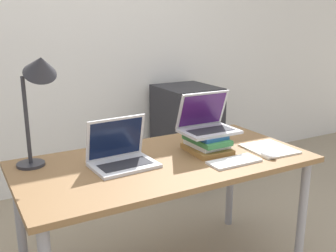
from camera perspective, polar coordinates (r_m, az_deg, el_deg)
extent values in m
cube|color=silver|center=(3.43, -13.63, 13.16)|extent=(8.00, 0.05, 2.70)
cube|color=brown|center=(2.09, -0.44, -5.22)|extent=(1.54, 0.78, 0.03)
cylinder|color=gray|center=(2.43, 18.85, -12.57)|extent=(0.05, 0.05, 0.70)
cylinder|color=gray|center=(2.34, -20.56, -13.86)|extent=(0.05, 0.05, 0.70)
cylinder|color=gray|center=(2.85, 9.02, -7.60)|extent=(0.05, 0.05, 0.70)
cube|color=silver|center=(2.00, -6.39, -5.66)|extent=(0.33, 0.25, 0.02)
cube|color=#232328|center=(1.98, -6.22, -5.54)|extent=(0.27, 0.13, 0.00)
cube|color=silver|center=(2.03, -7.61, -1.73)|extent=(0.32, 0.07, 0.23)
cube|color=#0F1938|center=(2.03, -7.55, -1.79)|extent=(0.29, 0.06, 0.20)
cube|color=olive|center=(2.22, 5.69, -3.34)|extent=(0.22, 0.27, 0.03)
cube|color=white|center=(2.22, 5.67, -2.52)|extent=(0.18, 0.22, 0.03)
cube|color=#33753D|center=(2.19, 5.66, -1.98)|extent=(0.17, 0.26, 0.03)
cube|color=#235693|center=(2.20, 5.43, -1.28)|extent=(0.17, 0.24, 0.02)
cube|color=#B2B2B7|center=(2.20, 6.00, -0.76)|extent=(0.31, 0.22, 0.02)
cube|color=#232328|center=(2.19, 6.20, -0.61)|extent=(0.25, 0.12, 0.00)
cube|color=#B2B2B7|center=(2.23, 5.01, 2.43)|extent=(0.31, 0.08, 0.21)
cube|color=#381451|center=(2.23, 5.08, 2.37)|extent=(0.28, 0.07, 0.18)
cube|color=white|center=(2.07, 9.58, -5.10)|extent=(0.28, 0.12, 0.01)
cube|color=silver|center=(2.06, 9.59, -4.92)|extent=(0.26, 0.10, 0.00)
ellipsoid|color=white|center=(2.18, 14.35, -4.07)|extent=(0.06, 0.11, 0.03)
cube|color=white|center=(2.31, 14.45, -3.22)|extent=(0.25, 0.28, 0.01)
cylinder|color=#28282D|center=(2.11, -19.28, -5.26)|extent=(0.14, 0.14, 0.01)
cylinder|color=#28282D|center=(2.05, -19.83, 0.72)|extent=(0.02, 0.02, 0.44)
cone|color=#28282D|center=(1.98, -18.03, 8.36)|extent=(0.16, 0.19, 0.17)
cube|color=#232328|center=(3.61, 2.67, -1.08)|extent=(0.48, 0.54, 0.87)
cube|color=#4C4C51|center=(3.46, 7.17, -1.19)|extent=(0.02, 0.02, 0.44)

